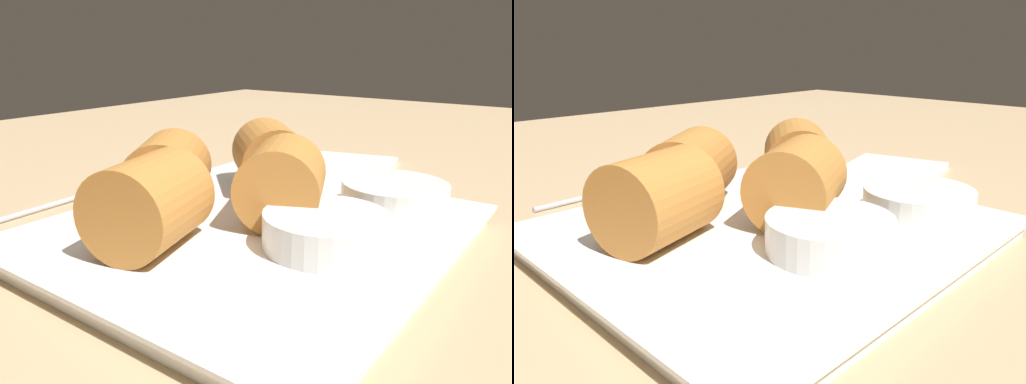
# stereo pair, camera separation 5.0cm
# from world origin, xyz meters

# --- Properties ---
(table_surface) EXTENTS (1.80, 1.40, 0.02)m
(table_surface) POSITION_xyz_m (0.00, 0.00, 0.01)
(table_surface) COLOR tan
(table_surface) RESTS_ON ground
(serving_plate) EXTENTS (0.29, 0.27, 0.01)m
(serving_plate) POSITION_xyz_m (0.03, 0.02, 0.03)
(serving_plate) COLOR white
(serving_plate) RESTS_ON table_surface
(roll_front_left) EXTENTS (0.09, 0.09, 0.06)m
(roll_front_left) POSITION_xyz_m (-0.04, -0.02, 0.06)
(roll_front_left) COLOR #B77533
(roll_front_left) RESTS_ON serving_plate
(roll_front_right) EXTENTS (0.08, 0.08, 0.06)m
(roll_front_right) POSITION_xyz_m (0.11, -0.01, 0.06)
(roll_front_right) COLOR #B77533
(roll_front_right) RESTS_ON serving_plate
(roll_back_left) EXTENTS (0.09, 0.09, 0.06)m
(roll_back_left) POSITION_xyz_m (0.05, -0.05, 0.06)
(roll_back_left) COLOR #B77533
(roll_back_left) RESTS_ON serving_plate
(roll_back_right) EXTENTS (0.09, 0.08, 0.06)m
(roll_back_right) POSITION_xyz_m (0.02, 0.03, 0.06)
(roll_back_right) COLOR #B77533
(roll_back_right) RESTS_ON serving_plate
(dipping_bowl_near) EXTENTS (0.08, 0.08, 0.02)m
(dipping_bowl_near) POSITION_xyz_m (0.04, 0.08, 0.05)
(dipping_bowl_near) COLOR silver
(dipping_bowl_near) RESTS_ON serving_plate
(dipping_bowl_far) EXTENTS (0.08, 0.08, 0.02)m
(dipping_bowl_far) POSITION_xyz_m (-0.05, 0.09, 0.05)
(dipping_bowl_far) COLOR silver
(dipping_bowl_far) RESTS_ON serving_plate
(spoon) EXTENTS (0.16, 0.03, 0.01)m
(spoon) POSITION_xyz_m (0.00, -0.17, 0.03)
(spoon) COLOR #B2B2B7
(spoon) RESTS_ON table_surface
(napkin) EXTENTS (0.14, 0.13, 0.01)m
(napkin) POSITION_xyz_m (-0.20, -0.02, 0.02)
(napkin) COLOR white
(napkin) RESTS_ON table_surface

